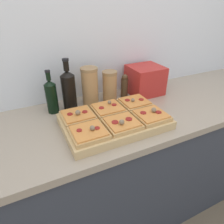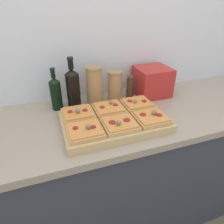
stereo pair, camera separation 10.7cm
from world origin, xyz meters
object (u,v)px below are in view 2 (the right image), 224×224
at_px(grain_jar_tall, 94,86).
at_px(toaster_oven, 152,81).
at_px(olive_oil_bottle, 56,93).
at_px(cutting_board, 114,121).
at_px(pepper_mill, 130,87).
at_px(wine_bottle, 73,87).
at_px(grain_jar_short, 115,86).

height_order(grain_jar_tall, toaster_oven, grain_jar_tall).
bearing_deg(olive_oil_bottle, cutting_board, -47.36).
xyz_separation_m(pepper_mill, toaster_oven, (0.16, -0.00, 0.02)).
bearing_deg(olive_oil_bottle, grain_jar_tall, 0.00).
bearing_deg(wine_bottle, olive_oil_bottle, 180.00).
relative_size(wine_bottle, pepper_mill, 1.91).
bearing_deg(toaster_oven, wine_bottle, 179.91).
height_order(olive_oil_bottle, pepper_mill, olive_oil_bottle).
relative_size(grain_jar_tall, pepper_mill, 1.48).
height_order(olive_oil_bottle, grain_jar_tall, olive_oil_bottle).
height_order(pepper_mill, toaster_oven, toaster_oven).
xyz_separation_m(cutting_board, grain_jar_short, (0.11, 0.29, 0.08)).
xyz_separation_m(cutting_board, wine_bottle, (-0.16, 0.29, 0.10)).
relative_size(grain_jar_short, pepper_mill, 1.22).
bearing_deg(olive_oil_bottle, grain_jar_short, 0.00).
relative_size(wine_bottle, grain_jar_short, 1.56).
height_order(cutting_board, wine_bottle, wine_bottle).
bearing_deg(wine_bottle, pepper_mill, 0.00).
distance_m(olive_oil_bottle, grain_jar_tall, 0.24).
bearing_deg(wine_bottle, grain_jar_short, 0.00).
bearing_deg(grain_jar_tall, toaster_oven, -0.12).
height_order(olive_oil_bottle, toaster_oven, olive_oil_bottle).
distance_m(grain_jar_short, toaster_oven, 0.27).
bearing_deg(cutting_board, toaster_oven, 36.91).
bearing_deg(grain_jar_short, grain_jar_tall, 180.00).
relative_size(olive_oil_bottle, grain_jar_short, 1.30).
xyz_separation_m(olive_oil_bottle, toaster_oven, (0.65, -0.00, -0.01)).
height_order(olive_oil_bottle, wine_bottle, wine_bottle).
xyz_separation_m(wine_bottle, pepper_mill, (0.38, 0.00, -0.05)).
bearing_deg(toaster_oven, grain_jar_short, 179.82).
bearing_deg(grain_jar_tall, wine_bottle, 180.00).
distance_m(olive_oil_bottle, toaster_oven, 0.65).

